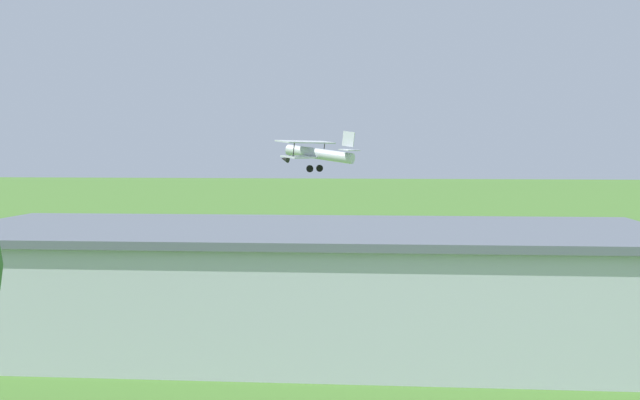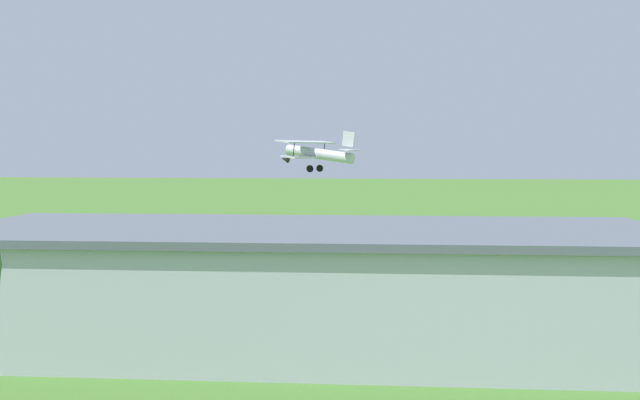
{
  "view_description": "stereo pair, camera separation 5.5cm",
  "coord_description": "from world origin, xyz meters",
  "px_view_note": "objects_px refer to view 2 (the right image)",
  "views": [
    {
      "loc": [
        0.25,
        73.61,
        9.18
      ],
      "look_at": [
        7.69,
        10.44,
        5.43
      ],
      "focal_mm": 47.26,
      "sensor_mm": 36.0,
      "label": 1
    },
    {
      "loc": [
        0.19,
        73.61,
        9.18
      ],
      "look_at": [
        7.69,
        10.44,
        5.43
      ],
      "focal_mm": 47.26,
      "sensor_mm": 36.0,
      "label": 2
    }
  ],
  "objects_px": {
    "truck_flatbed_blue": "(587,269)",
    "biplane": "(316,153)",
    "hangar": "(305,285)",
    "car_white": "(72,280)",
    "person_watching_takeoff": "(176,275)",
    "person_walking_on_apron": "(500,277)"
  },
  "relations": [
    {
      "from": "hangar",
      "to": "person_watching_takeoff",
      "type": "xyz_separation_m",
      "value": [
        10.73,
        -15.0,
        -1.93
      ]
    },
    {
      "from": "car_white",
      "to": "person_walking_on_apron",
      "type": "height_order",
      "value": "car_white"
    },
    {
      "from": "car_white",
      "to": "truck_flatbed_blue",
      "type": "bearing_deg",
      "value": -175.25
    },
    {
      "from": "hangar",
      "to": "truck_flatbed_blue",
      "type": "height_order",
      "value": "hangar"
    },
    {
      "from": "biplane",
      "to": "person_walking_on_apron",
      "type": "bearing_deg",
      "value": 128.02
    },
    {
      "from": "person_walking_on_apron",
      "to": "person_watching_takeoff",
      "type": "xyz_separation_m",
      "value": [
        21.44,
        2.19,
        0.07
      ]
    },
    {
      "from": "biplane",
      "to": "person_walking_on_apron",
      "type": "distance_m",
      "value": 25.02
    },
    {
      "from": "truck_flatbed_blue",
      "to": "person_watching_takeoff",
      "type": "xyz_separation_m",
      "value": [
        26.63,
        -0.04,
        -0.87
      ]
    },
    {
      "from": "person_watching_takeoff",
      "to": "person_walking_on_apron",
      "type": "bearing_deg",
      "value": -174.16
    },
    {
      "from": "hangar",
      "to": "biplane",
      "type": "xyz_separation_m",
      "value": [
        3.85,
        -35.82,
        6.18
      ]
    },
    {
      "from": "biplane",
      "to": "hangar",
      "type": "bearing_deg",
      "value": 96.13
    },
    {
      "from": "truck_flatbed_blue",
      "to": "person_walking_on_apron",
      "type": "bearing_deg",
      "value": -23.34
    },
    {
      "from": "biplane",
      "to": "person_walking_on_apron",
      "type": "xyz_separation_m",
      "value": [
        -14.56,
        18.63,
        -8.18
      ]
    },
    {
      "from": "biplane",
      "to": "car_white",
      "type": "distance_m",
      "value": 28.12
    },
    {
      "from": "biplane",
      "to": "person_watching_takeoff",
      "type": "height_order",
      "value": "biplane"
    },
    {
      "from": "person_walking_on_apron",
      "to": "biplane",
      "type": "bearing_deg",
      "value": -51.98
    },
    {
      "from": "hangar",
      "to": "truck_flatbed_blue",
      "type": "relative_size",
      "value": 4.52
    },
    {
      "from": "truck_flatbed_blue",
      "to": "hangar",
      "type": "bearing_deg",
      "value": 43.26
    },
    {
      "from": "car_white",
      "to": "person_watching_takeoff",
      "type": "xyz_separation_m",
      "value": [
        -6.09,
        -2.76,
        0.03
      ]
    },
    {
      "from": "hangar",
      "to": "truck_flatbed_blue",
      "type": "distance_m",
      "value": 21.85
    },
    {
      "from": "truck_flatbed_blue",
      "to": "biplane",
      "type": "bearing_deg",
      "value": -46.58
    },
    {
      "from": "hangar",
      "to": "person_walking_on_apron",
      "type": "xyz_separation_m",
      "value": [
        -10.71,
        -17.2,
        -2.0
      ]
    }
  ]
}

